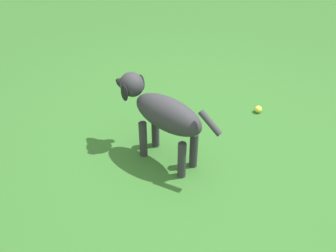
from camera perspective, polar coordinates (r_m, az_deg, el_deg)
ground at (r=3.25m, az=3.87°, el=-4.66°), size 14.00×14.00×0.00m
dog at (r=2.99m, az=-0.86°, el=1.89°), size 0.52×0.89×0.66m
tennis_ball_0 at (r=3.86m, az=-1.21°, el=3.88°), size 0.07×0.07×0.07m
tennis_ball_1 at (r=3.81m, az=12.64°, el=2.33°), size 0.07×0.07×0.07m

